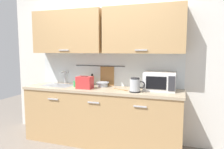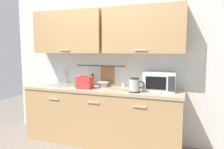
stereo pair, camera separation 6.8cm
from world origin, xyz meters
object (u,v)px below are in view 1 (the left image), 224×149
at_px(electric_kettle, 135,85).
at_px(toaster, 85,82).
at_px(dish_soap_bottle, 92,80).
at_px(wooden_spoon, 122,90).
at_px(mug_near_sink, 76,84).
at_px(mixing_bowl, 103,84).
at_px(microwave, 160,81).

relative_size(electric_kettle, toaster, 0.89).
relative_size(dish_soap_bottle, wooden_spoon, 0.75).
bearing_deg(electric_kettle, mug_near_sink, 172.74).
bearing_deg(dish_soap_bottle, mug_near_sink, -129.57).
distance_m(electric_kettle, mixing_bowl, 0.68).
xyz_separation_m(mug_near_sink, wooden_spoon, (0.80, -0.04, -0.04)).
height_order(microwave, toaster, microwave).
xyz_separation_m(microwave, mixing_bowl, (-0.93, 0.03, -0.09)).
relative_size(microwave, mixing_bowl, 2.15).
height_order(dish_soap_bottle, mixing_bowl, dish_soap_bottle).
height_order(mug_near_sink, wooden_spoon, mug_near_sink).
bearing_deg(microwave, toaster, -168.65).
bearing_deg(mixing_bowl, wooden_spoon, -26.68).
distance_m(dish_soap_bottle, toaster, 0.33).
xyz_separation_m(electric_kettle, toaster, (-0.81, 0.03, -0.01)).
distance_m(microwave, electric_kettle, 0.41).
xyz_separation_m(dish_soap_bottle, wooden_spoon, (0.62, -0.27, -0.08)).
xyz_separation_m(electric_kettle, mixing_bowl, (-0.61, 0.28, -0.06)).
height_order(electric_kettle, wooden_spoon, electric_kettle).
xyz_separation_m(electric_kettle, wooden_spoon, (-0.22, 0.09, -0.10)).
xyz_separation_m(toaster, wooden_spoon, (0.60, 0.06, -0.09)).
height_order(microwave, wooden_spoon, microwave).
bearing_deg(mug_near_sink, mixing_bowl, 20.61).
bearing_deg(wooden_spoon, mixing_bowl, 153.32).
bearing_deg(electric_kettle, toaster, 178.01).
relative_size(mug_near_sink, toaster, 0.47).
height_order(electric_kettle, dish_soap_bottle, electric_kettle).
xyz_separation_m(electric_kettle, mug_near_sink, (-1.02, 0.13, -0.05)).
relative_size(microwave, electric_kettle, 2.03).
distance_m(dish_soap_bottle, wooden_spoon, 0.68).
height_order(microwave, mixing_bowl, microwave).
height_order(electric_kettle, mixing_bowl, electric_kettle).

